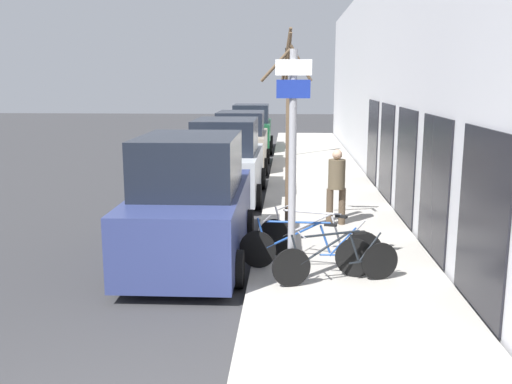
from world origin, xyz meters
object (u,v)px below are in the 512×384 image
Objects in this scene: parked_car_1 at (227,163)px; traffic_light at (287,86)px; bicycle_0 at (336,261)px; street_tree at (289,142)px; parked_car_2 at (241,143)px; pedestrian_near at (337,182)px; signpost at (292,162)px; parked_car_0 at (191,205)px; parked_car_3 at (251,130)px; bicycle_1 at (305,250)px; bicycle_2 at (318,241)px.

traffic_light reaches higher than parked_car_1.
street_tree is (-0.75, 3.06, 1.52)m from bicycle_0.
parked_car_2 reaches higher than pedestrian_near.
signpost is 12.55m from parked_car_2.
parked_car_0 reaches higher than parked_car_3.
parked_car_1 is 5.31m from parked_car_2.
parked_car_3 is (0.03, 16.26, -0.05)m from parked_car_0.
parked_car_0 is 1.04× the size of parked_car_2.
bicycle_1 is 0.48× the size of parked_car_0.
parked_car_2 is at bearing 100.71° from street_tree.
bicycle_0 is at bearing -110.71° from pedestrian_near.
parked_car_2 is at bearing 91.61° from pedestrian_near.
parked_car_0 is (-2.28, 0.49, 0.49)m from bicycle_2.
parked_car_3 is 2.53× the size of pedestrian_near.
street_tree reaches higher than bicycle_0.
bicycle_1 is at bearing -88.53° from traffic_light.
bicycle_0 is at bearing -139.55° from bicycle_2.
traffic_light reaches higher than street_tree.
parked_car_2 is (-2.27, 11.33, 0.43)m from bicycle_2.
parked_car_0 is at bearing -158.23° from pedestrian_near.
street_tree is at bearing 41.08° from bicycle_2.
pedestrian_near is at bearing -84.35° from traffic_light.
pedestrian_near is (0.75, 3.20, 0.58)m from bicycle_1.
bicycle_2 is (-0.24, 1.00, 0.03)m from bicycle_0.
traffic_light is at bearing -12.49° from bicycle_0.
parked_car_3 is 3.75m from traffic_light.
parked_car_0 is 1.06× the size of parked_car_1.
signpost reaches higher than parked_car_3.
bicycle_1 is 3.00m from street_tree.
bicycle_0 is at bearing -70.73° from parked_car_1.
bicycle_1 is 0.53× the size of parked_car_3.
bicycle_2 reaches higher than bicycle_0.
parked_car_3 is at bearing 89.42° from parked_car_0.
bicycle_0 is 1.20× the size of pedestrian_near.
parked_car_1 is at bearing 113.44° from street_tree.
signpost is at bearing -85.25° from parked_car_3.
pedestrian_near is at bearing -79.84° from parked_car_3.
parked_car_2 is at bearing -121.22° from traffic_light.
signpost reaches higher than bicycle_1.
pedestrian_near reaches higher than bicycle_1.
signpost is 1.61× the size of bicycle_1.
traffic_light is (-0.60, 14.08, 2.49)m from bicycle_2.
parked_car_2 is at bearing 38.38° from bicycle_2.
bicycle_2 is 0.48× the size of parked_car_1.
signpost is 0.77× the size of parked_car_0.
bicycle_0 is 1.03m from bicycle_2.
bicycle_2 is (0.23, 0.51, 0.02)m from bicycle_1.
pedestrian_near is 1.53m from street_tree.
parked_car_0 is 1.12× the size of street_tree.
pedestrian_near is at bearing 37.59° from parked_car_0.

